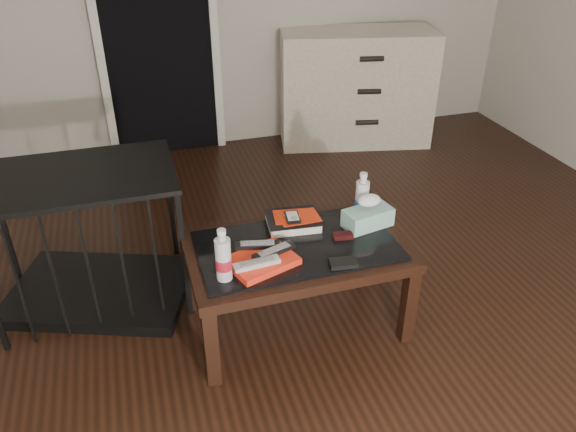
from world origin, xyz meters
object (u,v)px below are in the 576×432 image
Objects in this scene: textbook at (293,221)px; dresser at (356,88)px; tissue_box at (368,218)px; water_bottle_right at (362,195)px; water_bottle_left at (223,255)px; pet_crate at (94,259)px; coffee_table at (297,256)px.

dresser is at bearing 64.80° from textbook.
textbook is (-1.12, -1.88, 0.03)m from dresser.
dresser is 5.12× the size of textbook.
tissue_box is (-0.78, -1.99, 0.06)m from dresser.
dresser is 2.06m from water_bottle_right.
water_bottle_left is at bearing -175.75° from tissue_box.
tissue_box is (1.30, -0.44, 0.28)m from pet_crate.
water_bottle_right is at bearing 5.17° from pet_crate.
dresser reaches higher than coffee_table.
pet_crate is (-2.07, -1.55, -0.22)m from dresser.
textbook reaches higher than coffee_table.
dresser is at bearing 57.06° from tissue_box.
water_bottle_left is at bearing -157.65° from coffee_table.
textbook is at bearing -108.14° from dresser.
water_bottle_right reaches higher than coffee_table.
pet_crate is (-0.92, 0.50, -0.17)m from coffee_table.
coffee_table is at bearing 177.40° from tissue_box.
water_bottle_left is (-0.37, -0.15, 0.18)m from coffee_table.
coffee_table is 1.06m from pet_crate.
water_bottle_left reaches higher than coffee_table.
dresser is 5.38× the size of water_bottle_right.
textbook is 1.05× the size of water_bottle_right.
coffee_table is 2.35m from dresser.
dresser is at bearing 57.13° from pet_crate.
dresser is 2.14m from tissue_box.
water_bottle_left reaches higher than tissue_box.
dresser reaches higher than textbook.
water_bottle_right is at bearing 21.49° from coffee_table.
pet_crate is 4.58× the size of tissue_box.
dresser reaches higher than tissue_box.
water_bottle_left is at bearing -112.00° from dresser.
tissue_box is at bearing 8.98° from coffee_table.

